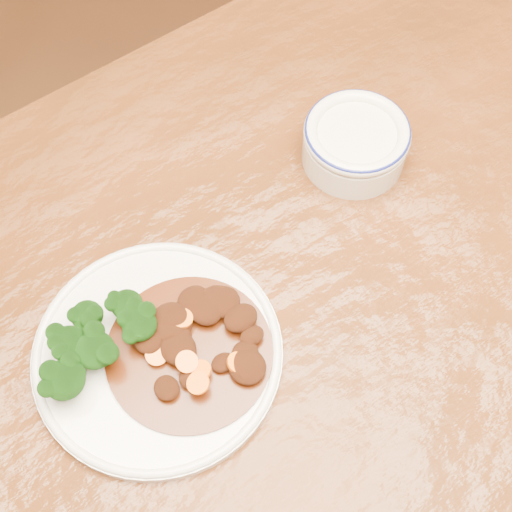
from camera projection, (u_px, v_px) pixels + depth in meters
ground at (296, 454)px, 1.46m from camera, size 4.00×4.00×0.00m
dining_table at (322, 323)px, 0.87m from camera, size 1.51×0.92×0.75m
dinner_plate at (158, 353)px, 0.76m from camera, size 0.27×0.27×0.02m
broccoli_florets at (94, 342)px, 0.73m from camera, size 0.13×0.09×0.05m
mince_stew at (197, 333)px, 0.76m from camera, size 0.18×0.18×0.03m
dip_bowl at (355, 142)px, 0.87m from camera, size 0.13×0.13×0.06m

